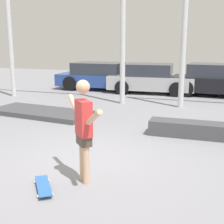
% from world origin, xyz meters
% --- Properties ---
extents(ground_plane, '(36.00, 36.00, 0.00)m').
position_xyz_m(ground_plane, '(0.00, 0.00, 0.00)').
color(ground_plane, gray).
extents(skateboarder, '(1.08, 1.14, 1.79)m').
position_xyz_m(skateboarder, '(0.29, -0.77, 1.02)').
color(skateboarder, '#DBAD89').
rests_on(skateboarder, ground_plane).
extents(skateboard, '(0.65, 0.76, 0.08)m').
position_xyz_m(skateboard, '(-0.24, -1.27, 0.06)').
color(skateboard, '#2D66B2').
rests_on(skateboard, ground_plane).
extents(grind_box, '(2.85, 0.60, 0.39)m').
position_xyz_m(grind_box, '(2.17, 2.53, 0.19)').
color(grind_box, '#47474C').
rests_on(grind_box, ground_plane).
extents(manual_pad, '(3.52, 1.76, 0.16)m').
position_xyz_m(manual_pad, '(-3.14, 3.38, 0.08)').
color(manual_pad, '#47474C').
rests_on(manual_pad, ground_plane).
extents(canopy_support_left, '(5.22, 0.20, 5.68)m').
position_xyz_m(canopy_support_left, '(-3.63, 6.09, 3.45)').
color(canopy_support_left, silver).
rests_on(canopy_support_left, ground_plane).
extents(parked_car_blue, '(4.40, 2.02, 1.34)m').
position_xyz_m(parked_car_blue, '(-3.21, 9.21, 0.65)').
color(parked_car_blue, '#284793').
rests_on(parked_car_blue, ground_plane).
extents(parked_car_silver, '(4.05, 2.14, 1.35)m').
position_xyz_m(parked_car_silver, '(-0.64, 9.03, 0.65)').
color(parked_car_silver, '#B7BABF').
rests_on(parked_car_silver, ground_plane).
extents(parked_car_black, '(4.12, 2.08, 1.41)m').
position_xyz_m(parked_car_black, '(2.31, 9.15, 0.68)').
color(parked_car_black, black).
rests_on(parked_car_black, ground_plane).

